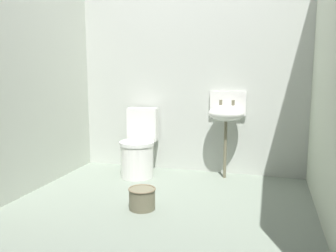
{
  "coord_description": "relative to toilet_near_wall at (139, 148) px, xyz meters",
  "views": [
    {
      "loc": [
        0.93,
        -2.89,
        1.22
      ],
      "look_at": [
        0.0,
        0.31,
        0.7
      ],
      "focal_mm": 37.43,
      "sensor_mm": 36.0,
      "label": 1
    }
  ],
  "objects": [
    {
      "name": "wall_right",
      "position": [
        1.95,
        -0.8,
        0.83
      ],
      "size": [
        0.1,
        2.71,
        2.29
      ],
      "primitive_type": "cube",
      "color": "beige",
      "rests_on": "ground"
    },
    {
      "name": "ground_plane",
      "position": [
        0.53,
        -0.9,
        -0.36
      ],
      "size": [
        3.14,
        2.91,
        0.08
      ],
      "primitive_type": "cube",
      "color": "gray"
    },
    {
      "name": "wall_left",
      "position": [
        -0.89,
        -0.8,
        0.83
      ],
      "size": [
        0.1,
        2.71,
        2.29
      ],
      "primitive_type": "cube",
      "color": "#B7BEAF",
      "rests_on": "ground"
    },
    {
      "name": "sink",
      "position": [
        1.0,
        0.19,
        0.43
      ],
      "size": [
        0.42,
        0.35,
        0.99
      ],
      "color": "#69644D",
      "rests_on": "ground"
    },
    {
      "name": "toilet_near_wall",
      "position": [
        0.0,
        0.0,
        0.0
      ],
      "size": [
        0.45,
        0.63,
        0.78
      ],
      "rotation": [
        0.0,
        0.0,
        3.26
      ],
      "color": "silver",
      "rests_on": "ground"
    },
    {
      "name": "bucket",
      "position": [
        0.4,
        -0.99,
        -0.22
      ],
      "size": [
        0.25,
        0.25,
        0.19
      ],
      "color": "#69644D",
      "rests_on": "ground"
    },
    {
      "name": "wall_back",
      "position": [
        0.53,
        0.4,
        0.83
      ],
      "size": [
        3.14,
        0.1,
        2.29
      ],
      "primitive_type": "cube",
      "color": "#B9BDB4",
      "rests_on": "ground"
    }
  ]
}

